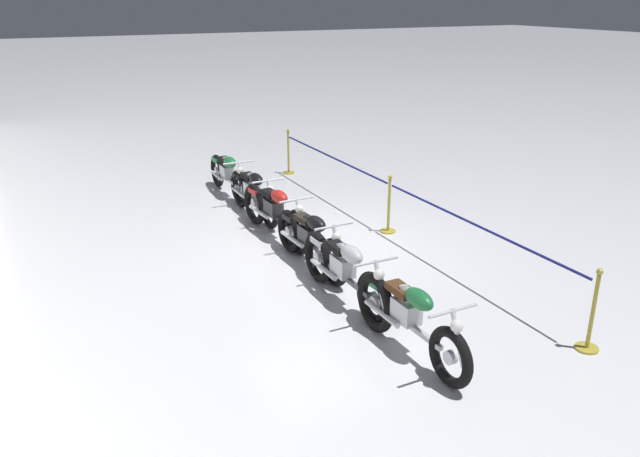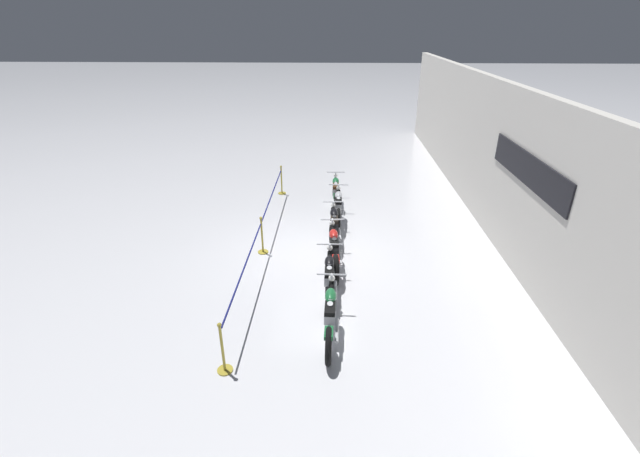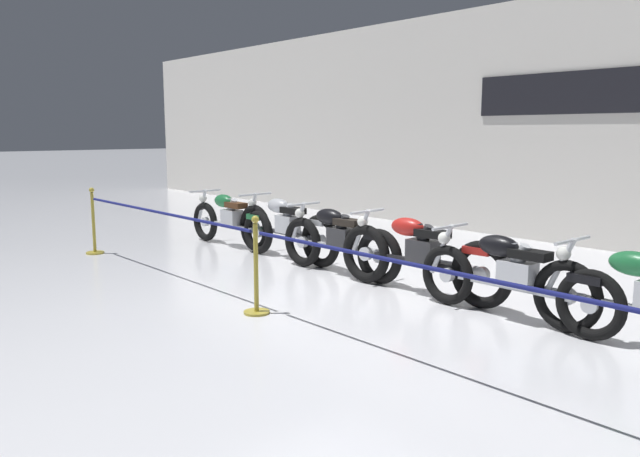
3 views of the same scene
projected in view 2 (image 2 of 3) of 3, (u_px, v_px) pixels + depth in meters
ground_plane at (313, 252)px, 11.58m from camera, size 120.00×120.00×0.00m
back_wall at (521, 180)px, 10.50m from camera, size 28.00×0.29×4.20m
motorcycle_green_0 at (336, 192)px, 14.41m from camera, size 2.26×0.62×0.92m
motorcycle_silver_1 at (338, 207)px, 13.14m from camera, size 2.36×0.62×0.96m
motorcycle_black_2 at (334, 226)px, 11.98m from camera, size 2.16×0.62×0.93m
motorcycle_red_3 at (334, 249)px, 10.72m from camera, size 2.42×0.62×0.95m
motorcycle_black_4 at (329, 278)px, 9.56m from camera, size 2.30×0.62×0.92m
motorcycle_green_5 at (330, 314)px, 8.34m from camera, size 2.28×0.62×0.93m
stanchion_far_left at (269, 208)px, 12.47m from camera, size 8.81×0.28×1.05m
stanchion_mid_left at (262, 241)px, 11.39m from camera, size 0.28×0.28×1.05m
stanchion_mid_right at (223, 355)px, 7.47m from camera, size 0.28×0.28×1.05m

